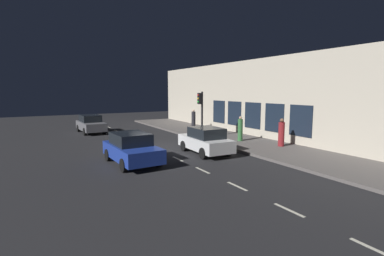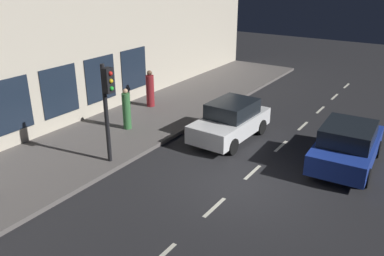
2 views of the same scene
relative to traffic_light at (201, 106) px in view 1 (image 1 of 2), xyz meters
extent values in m
plane|color=#232326|center=(-4.42, -1.26, -2.53)|extent=(60.00, 60.00, 0.00)
cube|color=#5B5654|center=(1.83, -1.26, -2.46)|extent=(4.50, 32.00, 0.15)
cube|color=beige|center=(4.38, -1.26, 0.55)|extent=(0.60, 32.00, 6.16)
cube|color=#192333|center=(4.05, -5.93, -0.76)|extent=(0.04, 1.81, 2.05)
cube|color=#192333|center=(4.05, -3.60, -0.76)|extent=(0.04, 1.81, 2.05)
cube|color=#192333|center=(4.05, -1.26, -0.76)|extent=(0.04, 1.81, 2.05)
cube|color=#192333|center=(4.05, 1.08, -0.76)|extent=(0.04, 1.81, 2.05)
cube|color=#192333|center=(4.05, 3.41, -0.76)|extent=(0.04, 1.81, 2.05)
cube|color=beige|center=(-4.42, -15.26, -2.53)|extent=(0.12, 1.20, 0.01)
cube|color=beige|center=(-4.42, -12.66, -2.53)|extent=(0.12, 1.20, 0.01)
cube|color=beige|center=(-4.42, -10.06, -2.53)|extent=(0.12, 1.20, 0.01)
cube|color=beige|center=(-4.42, -7.46, -2.53)|extent=(0.12, 1.20, 0.01)
cube|color=beige|center=(-4.42, -4.86, -2.53)|extent=(0.12, 1.20, 0.01)
cube|color=beige|center=(-4.42, -2.26, -2.53)|extent=(0.12, 1.20, 0.01)
cube|color=beige|center=(-4.42, 0.34, -2.53)|extent=(0.12, 1.20, 0.01)
cube|color=beige|center=(-4.42, 2.94, -2.53)|extent=(0.12, 1.20, 0.01)
cube|color=beige|center=(-4.42, 5.54, -2.53)|extent=(0.12, 1.20, 0.01)
cube|color=beige|center=(-4.42, 8.14, -2.53)|extent=(0.12, 1.20, 0.01)
cube|color=beige|center=(-4.42, 10.74, -2.53)|extent=(0.12, 1.20, 0.01)
cylinder|color=black|center=(0.11, 0.00, -0.63)|extent=(0.15, 0.15, 3.51)
cube|color=black|center=(-0.09, 0.00, 0.60)|extent=(0.26, 0.32, 0.84)
sphere|color=red|center=(-0.23, 0.00, 0.86)|extent=(0.15, 0.15, 0.15)
sphere|color=gold|center=(-0.23, 0.00, 0.60)|extent=(0.15, 0.15, 0.15)
sphere|color=green|center=(-0.23, 0.00, 0.35)|extent=(0.15, 0.15, 0.15)
cube|color=#1E389E|center=(-6.91, -4.60, -1.90)|extent=(2.07, 4.16, 0.70)
cube|color=black|center=(-6.92, -4.44, -1.25)|extent=(1.75, 2.19, 0.60)
cylinder|color=black|center=(-5.98, -5.82, -2.21)|extent=(0.25, 0.65, 0.64)
cylinder|color=black|center=(-7.73, -5.90, -2.21)|extent=(0.25, 0.65, 0.64)
cylinder|color=black|center=(-6.10, -3.30, -2.21)|extent=(0.25, 0.65, 0.64)
cylinder|color=black|center=(-7.85, -3.38, -2.21)|extent=(0.25, 0.65, 0.64)
cube|color=slate|center=(-6.71, 7.75, -1.90)|extent=(1.96, 4.32, 0.70)
cube|color=black|center=(-6.72, 7.92, -1.25)|extent=(1.64, 2.28, 0.60)
cylinder|color=black|center=(-5.84, 6.49, -2.21)|extent=(0.25, 0.65, 0.64)
cylinder|color=black|center=(-7.45, 6.40, -2.21)|extent=(0.25, 0.65, 0.64)
cylinder|color=black|center=(-5.97, 9.11, -2.21)|extent=(0.25, 0.65, 0.64)
cylinder|color=black|center=(-7.59, 9.02, -2.21)|extent=(0.25, 0.65, 0.64)
cube|color=silver|center=(-2.36, -4.39, -1.90)|extent=(1.87, 3.95, 0.70)
cube|color=black|center=(-2.37, -4.55, -1.25)|extent=(1.60, 2.08, 0.60)
cylinder|color=black|center=(-3.13, -3.16, -2.21)|extent=(0.24, 0.65, 0.64)
cylinder|color=black|center=(-1.51, -3.21, -2.21)|extent=(0.24, 0.65, 0.64)
cylinder|color=black|center=(-3.21, -5.57, -2.21)|extent=(0.24, 0.65, 0.64)
cylinder|color=black|center=(-1.59, -5.63, -2.21)|extent=(0.24, 0.65, 0.64)
cylinder|color=#232328|center=(1.90, 4.44, -1.57)|extent=(0.38, 0.38, 1.63)
sphere|color=beige|center=(1.90, 4.44, -0.65)|extent=(0.21, 0.21, 0.21)
cube|color=beige|center=(1.80, 4.44, -0.65)|extent=(0.04, 0.06, 0.06)
cylinder|color=#336B38|center=(1.68, -2.68, -1.60)|extent=(0.36, 0.36, 1.56)
sphere|color=tan|center=(1.68, -2.68, -0.72)|extent=(0.20, 0.20, 0.20)
cube|color=tan|center=(1.78, -2.68, -0.72)|extent=(0.04, 0.06, 0.06)
cylinder|color=maroon|center=(2.73, -5.56, -1.60)|extent=(0.43, 0.43, 1.56)
sphere|color=brown|center=(2.73, -5.56, -0.70)|extent=(0.25, 0.25, 0.25)
cube|color=brown|center=(2.62, -5.55, -0.70)|extent=(0.05, 0.07, 0.07)
camera|label=1|loc=(-11.33, -18.65, 1.22)|focal=26.81mm
camera|label=2|loc=(-9.39, 9.10, 4.05)|focal=37.37mm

